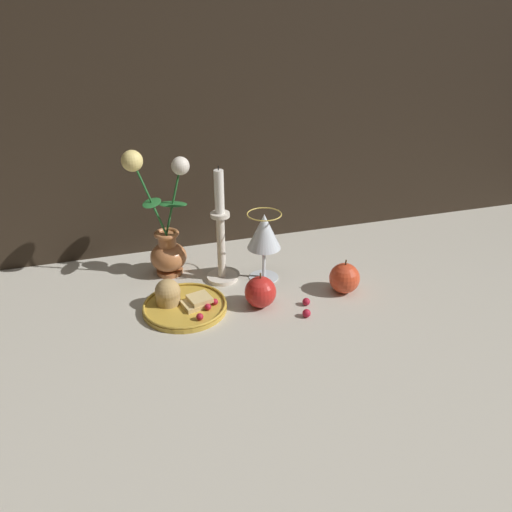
# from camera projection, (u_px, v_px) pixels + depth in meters

# --- Properties ---
(ground_plane) EXTENTS (2.40, 2.40, 0.00)m
(ground_plane) POSITION_uv_depth(u_px,v_px,m) (236.00, 296.00, 1.16)
(ground_plane) COLOR #B7B2A3
(ground_plane) RESTS_ON ground
(wall_back) EXTENTS (2.40, 0.04, 1.20)m
(wall_back) POSITION_uv_depth(u_px,v_px,m) (196.00, 7.00, 1.15)
(wall_back) COLOR #2D2319
(wall_back) RESTS_ON ground_plane
(vase) EXTENTS (0.15, 0.09, 0.32)m
(vase) POSITION_uv_depth(u_px,v_px,m) (165.00, 237.00, 1.21)
(vase) COLOR #B77042
(vase) RESTS_ON ground_plane
(plate_with_pastries) EXTENTS (0.19, 0.19, 0.07)m
(plate_with_pastries) POSITION_uv_depth(u_px,v_px,m) (181.00, 302.00, 1.11)
(plate_with_pastries) COLOR gold
(plate_with_pastries) RESTS_ON ground_plane
(wine_glass) EXTENTS (0.08, 0.08, 0.17)m
(wine_glass) POSITION_uv_depth(u_px,v_px,m) (264.00, 234.00, 1.18)
(wine_glass) COLOR silver
(wine_glass) RESTS_ON ground_plane
(candlestick) EXTENTS (0.08, 0.08, 0.29)m
(candlestick) POSITION_uv_depth(u_px,v_px,m) (221.00, 239.00, 1.18)
(candlestick) COLOR silver
(candlestick) RESTS_ON ground_plane
(apple_beside_vase) EXTENTS (0.07, 0.07, 0.08)m
(apple_beside_vase) POSITION_uv_depth(u_px,v_px,m) (344.00, 278.00, 1.16)
(apple_beside_vase) COLOR #D14223
(apple_beside_vase) RESTS_ON ground_plane
(apple_near_glass) EXTENTS (0.07, 0.07, 0.08)m
(apple_near_glass) POSITION_uv_depth(u_px,v_px,m) (260.00, 292.00, 1.11)
(apple_near_glass) COLOR red
(apple_near_glass) RESTS_ON ground_plane
(berry_near_plate) EXTENTS (0.02, 0.02, 0.02)m
(berry_near_plate) POSITION_uv_depth(u_px,v_px,m) (307.00, 313.00, 1.08)
(berry_near_plate) COLOR #AD192D
(berry_near_plate) RESTS_ON ground_plane
(berry_front_center) EXTENTS (0.02, 0.02, 0.02)m
(berry_front_center) POSITION_uv_depth(u_px,v_px,m) (306.00, 302.00, 1.12)
(berry_front_center) COLOR #AD192D
(berry_front_center) RESTS_ON ground_plane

